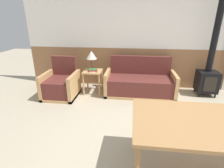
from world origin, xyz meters
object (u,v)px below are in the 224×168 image
at_px(table_lamp, 91,56).
at_px(wood_stove, 209,70).
at_px(side_table, 93,75).
at_px(dining_table, 218,127).
at_px(couch, 140,84).
at_px(armchair, 61,85).

height_order(table_lamp, wood_stove, wood_stove).
height_order(side_table, table_lamp, table_lamp).
bearing_deg(side_table, dining_table, -49.78).
xyz_separation_m(side_table, table_lamp, (-0.03, 0.08, 0.49)).
bearing_deg(couch, armchair, -169.38).
distance_m(side_table, wood_stove, 2.86).
distance_m(couch, armchair, 1.96).
xyz_separation_m(armchair, dining_table, (2.71, -2.02, 0.41)).
bearing_deg(dining_table, wood_stove, 71.21).
relative_size(couch, armchair, 1.82).
xyz_separation_m(armchair, wood_stove, (3.58, 0.52, 0.37)).
height_order(couch, dining_table, couch).
relative_size(couch, dining_table, 0.90).
relative_size(armchair, wood_stove, 0.40).
xyz_separation_m(table_lamp, dining_table, (2.01, -2.42, -0.26)).
relative_size(armchair, table_lamp, 1.94).
bearing_deg(dining_table, side_table, 130.22).
distance_m(dining_table, wood_stove, 2.69).
height_order(armchair, dining_table, armchair).
relative_size(couch, wood_stove, 0.72).
height_order(couch, side_table, couch).
distance_m(couch, wood_stove, 1.70).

